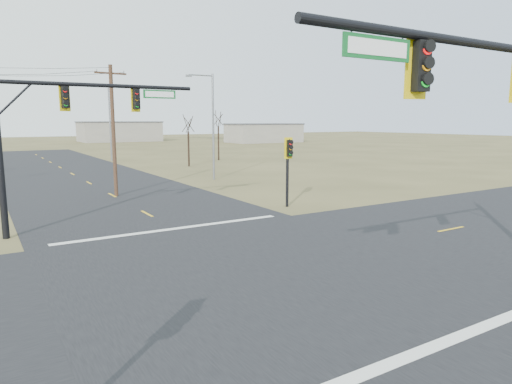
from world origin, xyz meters
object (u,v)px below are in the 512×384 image
mast_arm_far (62,118)px  bare_tree_d (218,118)px  pedestal_signal_ne (289,156)px  streetlight_b (108,118)px  bare_tree_c (188,123)px  utility_pole_near (113,129)px  streetlight_a (211,121)px

mast_arm_far → bare_tree_d: 42.24m
mast_arm_far → pedestal_signal_ne: (13.22, -0.53, -2.37)m
streetlight_b → mast_arm_far: bearing=-97.5°
bare_tree_c → bare_tree_d: (7.24, 6.25, 0.66)m
streetlight_b → bare_tree_d: (13.44, -6.78, 0.06)m
mast_arm_far → utility_pole_near: size_ratio=1.03×
pedestal_signal_ne → bare_tree_c: bare_tree_c is taller
bare_tree_d → streetlight_b: bearing=153.2°
pedestal_signal_ne → bare_tree_c: 28.41m
mast_arm_far → pedestal_signal_ne: mast_arm_far is taller
bare_tree_c → mast_arm_far: bearing=-123.9°
mast_arm_far → bare_tree_c: (18.35, 27.35, -0.44)m
mast_arm_far → utility_pole_near: (4.90, 9.62, -0.73)m
mast_arm_far → utility_pole_near: utility_pole_near is taller
streetlight_a → bare_tree_c: 13.26m
pedestal_signal_ne → utility_pole_near: bearing=140.1°
mast_arm_far → pedestal_signal_ne: bearing=-22.0°
mast_arm_far → streetlight_a: size_ratio=1.00×
utility_pole_near → bare_tree_c: bearing=52.8°
utility_pole_near → streetlight_a: (10.23, 4.87, 0.57)m
streetlight_a → bare_tree_c: streetlight_a is taller
utility_pole_near → bare_tree_c: 22.25m
pedestal_signal_ne → streetlight_b: 41.00m
utility_pole_near → streetlight_b: 31.61m
bare_tree_c → streetlight_b: bearing=115.4°
utility_pole_near → bare_tree_d: (20.69, 23.98, 0.95)m
pedestal_signal_ne → utility_pole_near: (-8.32, 10.15, 1.64)m
streetlight_a → bare_tree_d: 21.79m
utility_pole_near → pedestal_signal_ne: bearing=-50.7°
pedestal_signal_ne → utility_pole_near: 13.23m
utility_pole_near → bare_tree_c: (13.45, 17.73, 0.29)m
streetlight_b → bare_tree_d: bearing=-17.5°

